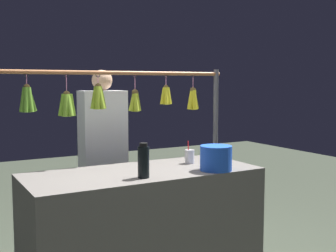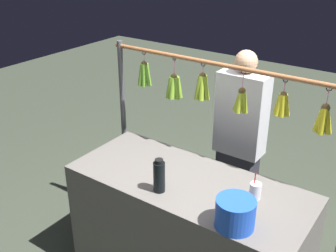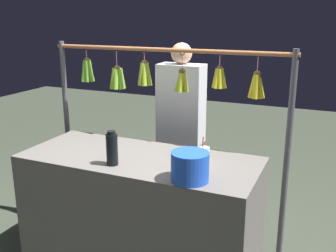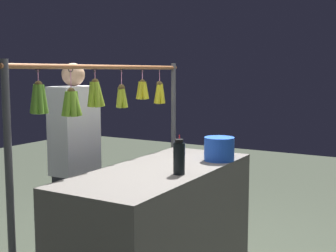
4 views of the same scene
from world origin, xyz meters
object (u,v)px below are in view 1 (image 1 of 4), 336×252
object	(u,v)px
water_bottle	(144,161)
vendor_person	(103,165)
drink_cup	(190,156)
blue_bucket	(216,158)

from	to	relation	value
water_bottle	vendor_person	bearing A→B (deg)	-95.34
vendor_person	water_bottle	bearing A→B (deg)	84.66
water_bottle	drink_cup	bearing A→B (deg)	-152.42
blue_bucket	drink_cup	xyz separation A→B (m)	(0.02, -0.32, -0.04)
water_bottle	drink_cup	size ratio (longest dim) A/B	1.32
water_bottle	drink_cup	world-z (taller)	water_bottle
blue_bucket	drink_cup	distance (m)	0.33
water_bottle	drink_cup	xyz separation A→B (m)	(-0.55, -0.28, -0.06)
water_bottle	blue_bucket	bearing A→B (deg)	176.06
water_bottle	vendor_person	xyz separation A→B (m)	(-0.09, -0.99, -0.20)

